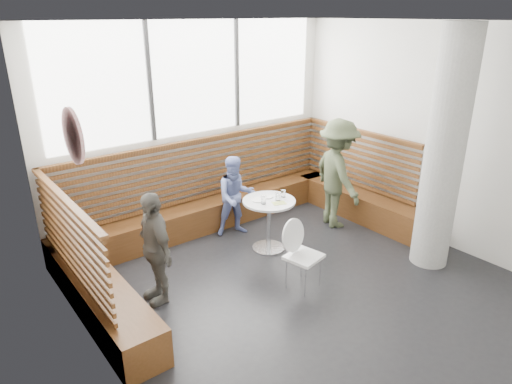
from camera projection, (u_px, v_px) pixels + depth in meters
room at (309, 169)px, 5.28m from camera, size 5.00×5.00×3.20m
booth at (225, 213)px, 7.02m from camera, size 5.00×2.50×1.44m
concrete_column at (445, 153)px, 5.90m from camera, size 0.50×0.50×3.20m
wall_art at (73, 136)px, 3.91m from camera, size 0.03×0.50×0.50m
cafe_table at (269, 214)px, 6.61m from camera, size 0.76×0.76×0.78m
cafe_chair at (300, 249)px, 5.72m from camera, size 0.43×0.42×0.90m
adult_man at (338, 174)px, 7.28m from camera, size 0.98×1.29×1.77m
child_back at (236, 196)px, 7.06m from camera, size 0.75×0.67×1.27m
child_left at (155, 248)px, 5.37m from camera, size 0.40×0.85×1.40m
plate_near at (258, 200)px, 6.51m from camera, size 0.18×0.18×0.01m
plate_far at (267, 196)px, 6.64m from camera, size 0.19×0.19×0.01m
glass_left at (264, 200)px, 6.38m from camera, size 0.07×0.07×0.11m
glass_mid at (278, 197)px, 6.51m from camera, size 0.07×0.07×0.11m
glass_right at (283, 193)px, 6.63m from camera, size 0.07×0.07×0.10m
menu_card at (279, 203)px, 6.42m from camera, size 0.23×0.19×0.00m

